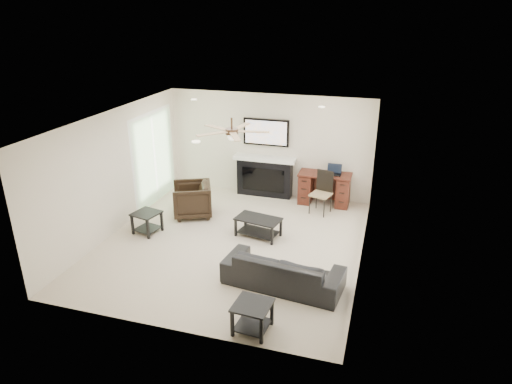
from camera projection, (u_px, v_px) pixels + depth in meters
The scene contains 10 objects.
room_shell at pixel (241, 162), 8.47m from camera, with size 5.50×5.54×2.52m.
sofa at pixel (283, 270), 7.59m from camera, with size 1.99×0.78×0.58m, color black.
armchair at pixel (192, 200), 10.15m from camera, with size 0.81×0.83×0.76m, color black.
coffee_table at pixel (258, 227), 9.28m from camera, with size 0.90×0.50×0.40m, color black.
end_table_near at pixel (252, 317), 6.54m from camera, with size 0.52×0.52×0.45m, color black.
end_table_left at pixel (147, 223), 9.42m from camera, with size 0.50×0.50×0.45m, color black.
fireplace_unit at pixel (265, 159), 11.04m from camera, with size 1.52×0.34×1.91m, color black.
desk at pixel (324, 189), 10.76m from camera, with size 1.22×0.56×0.76m, color #37140D.
desk_chair at pixel (321, 193), 10.23m from camera, with size 0.42×0.44×0.97m, color black.
laptop at pixel (334, 170), 10.50m from camera, with size 0.33×0.24×0.23m, color black.
Camera 1 is at (2.75, -7.57, 4.35)m, focal length 32.00 mm.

